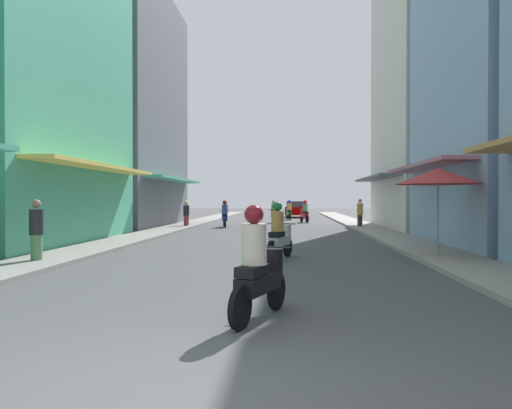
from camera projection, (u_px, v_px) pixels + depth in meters
name	position (u px, v px, depth m)	size (l,w,h in m)	color
ground_plane	(271.00, 229.00, 26.42)	(117.31, 117.31, 0.00)	#4C4C4F
sidewalk_left	(175.00, 228.00, 26.78)	(1.84, 61.32, 0.12)	gray
sidewalk_right	(369.00, 229.00, 26.05)	(1.84, 61.32, 0.12)	#9E9991
building_left_mid	(7.00, 74.00, 17.60)	(7.05, 10.11, 12.38)	#4CB28C
building_left_far	(118.00, 110.00, 29.05)	(7.05, 11.34, 14.01)	slate
building_right_far	(442.00, 86.00, 26.16)	(7.05, 9.44, 15.52)	silver
motorbike_green	(289.00, 211.00, 38.22)	(0.56, 1.80, 1.58)	black
motorbike_blue	(225.00, 215.00, 28.25)	(0.61, 1.79, 1.58)	black
motorbike_red	(304.00, 213.00, 33.88)	(0.69, 1.76, 1.58)	black
motorbike_black	(259.00, 268.00, 6.65)	(0.78, 1.73, 1.58)	black
motorbike_silver	(280.00, 234.00, 13.30)	(0.77, 1.73, 1.58)	black
motorbike_maroon	(274.00, 213.00, 33.21)	(0.55, 1.81, 1.58)	black
parked_car	(296.00, 209.00, 43.51)	(2.01, 4.20, 1.45)	#8C0000
pedestrian_crossing	(360.00, 214.00, 27.25)	(0.34, 0.34, 1.66)	#262628
pedestrian_midway	(36.00, 232.00, 12.19)	(0.34, 0.34, 1.65)	#598C59
pedestrian_foreground	(186.00, 212.00, 27.96)	(0.44, 0.44, 1.61)	#99333F
vendor_umbrella	(438.00, 176.00, 13.38)	(2.31, 2.31, 2.51)	#99999E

